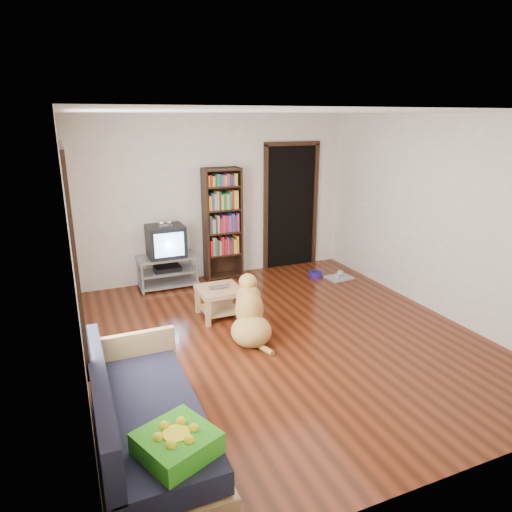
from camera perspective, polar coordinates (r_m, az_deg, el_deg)
name	(u,v)px	position (r m, az deg, el deg)	size (l,w,h in m)	color
ground	(283,337)	(5.62, 3.37, -10.04)	(5.00, 5.00, 0.00)	#602410
ceiling	(287,112)	(5.01, 3.90, 17.49)	(5.00, 5.00, 0.00)	white
wall_back	(216,198)	(7.44, -5.04, 7.22)	(4.50, 4.50, 0.00)	silver
wall_front	(457,319)	(3.25, 23.79, -7.24)	(4.50, 4.50, 0.00)	silver
wall_left	(72,255)	(4.65, -22.06, 0.09)	(5.00, 5.00, 0.00)	silver
wall_right	(438,217)	(6.47, 21.83, 4.60)	(5.00, 5.00, 0.00)	silver
green_cushion	(177,443)	(3.29, -9.86, -22.05)	(0.46, 0.46, 0.15)	#33991C
laptop	(220,288)	(5.99, -4.54, -4.02)	(0.28, 0.18, 0.02)	silver
dog_bowl	(316,274)	(7.69, 7.49, -2.23)	(0.22, 0.22, 0.08)	#27148F
grey_rag	(339,278)	(7.65, 10.37, -2.67)	(0.40, 0.32, 0.03)	#9D9D9D
window	(73,248)	(4.12, -21.94, 0.92)	(0.03, 1.46, 1.70)	white
doorway	(291,204)	(7.96, 4.37, 6.56)	(1.03, 0.05, 2.19)	black
tv_stand	(168,270)	(7.23, -11.00, -1.74)	(0.90, 0.45, 0.50)	#99999E
crt_tv	(165,240)	(7.12, -11.25, 1.92)	(0.55, 0.52, 0.58)	black
bookshelf	(222,218)	(7.36, -4.23, 4.77)	(0.60, 0.30, 1.80)	black
sofa	(145,425)	(3.87, -13.71, -19.86)	(0.80, 1.80, 0.80)	tan
coffee_table	(219,297)	(6.07, -4.60, -5.08)	(0.55, 0.55, 0.40)	tan
dog	(250,316)	(5.48, -0.76, -7.50)	(0.60, 0.94, 0.77)	tan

